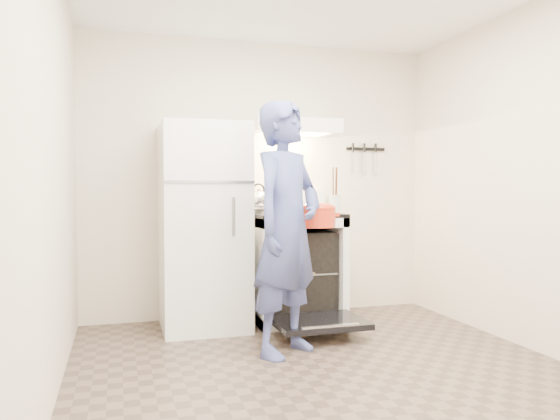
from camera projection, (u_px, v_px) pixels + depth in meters
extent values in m
plane|color=brown|center=(334.00, 379.00, 3.35)|extent=(3.60, 3.60, 0.00)
cube|color=beige|center=(261.00, 179.00, 5.02)|extent=(3.20, 0.02, 2.50)
cube|color=white|center=(204.00, 227.00, 4.54)|extent=(0.70, 0.70, 1.70)
cube|color=white|center=(295.00, 269.00, 4.81)|extent=(0.76, 0.65, 0.92)
cube|color=black|center=(295.00, 215.00, 4.79)|extent=(0.76, 0.65, 0.03)
cube|color=white|center=(286.00, 201.00, 5.06)|extent=(0.76, 0.07, 0.20)
cube|color=black|center=(319.00, 322.00, 4.25)|extent=(0.70, 0.54, 0.04)
cube|color=slate|center=(295.00, 271.00, 4.81)|extent=(0.60, 0.52, 0.01)
cube|color=white|center=(293.00, 127.00, 4.83)|extent=(0.76, 0.50, 0.12)
cube|color=black|center=(366.00, 149.00, 5.29)|extent=(0.40, 0.02, 0.03)
cylinder|color=#7E5E47|center=(298.00, 271.00, 4.71)|extent=(0.37, 0.37, 0.02)
cylinder|color=silver|center=(335.00, 203.00, 4.67)|extent=(0.11, 0.11, 0.13)
imported|color=navy|center=(287.00, 228.00, 3.83)|extent=(0.78, 0.73, 1.78)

